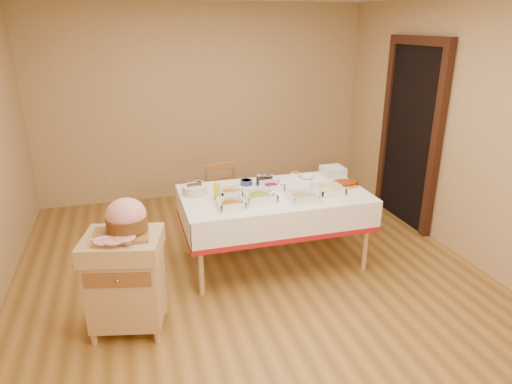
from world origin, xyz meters
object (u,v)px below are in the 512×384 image
(butcher_cart, at_px, (126,277))
(mustard_bottle, at_px, (217,191))
(plate_stack, at_px, (333,171))
(preserve_jar_right, at_px, (269,179))
(bread_basket, at_px, (195,190))
(brass_platter, at_px, (344,184))
(preserve_jar_left, at_px, (261,180))
(ham_on_board, at_px, (125,219))
(dining_chair, at_px, (225,202))
(dining_table, at_px, (274,208))

(butcher_cart, xyz_separation_m, mustard_bottle, (0.88, 0.71, 0.38))
(plate_stack, bearing_deg, preserve_jar_right, -176.23)
(bread_basket, xyz_separation_m, brass_platter, (1.51, -0.18, -0.03))
(plate_stack, height_order, brass_platter, plate_stack)
(bread_basket, bearing_deg, preserve_jar_left, 6.02)
(preserve_jar_right, bearing_deg, ham_on_board, -145.96)
(plate_stack, bearing_deg, mustard_bottle, -165.63)
(dining_chair, xyz_separation_m, preserve_jar_left, (0.29, -0.42, 0.38))
(mustard_bottle, relative_size, brass_platter, 0.62)
(plate_stack, bearing_deg, butcher_cart, -154.63)
(dining_table, xyz_separation_m, dining_chair, (-0.35, 0.67, -0.16))
(preserve_jar_right, relative_size, bread_basket, 0.45)
(dining_table, height_order, plate_stack, plate_stack)
(butcher_cart, distance_m, mustard_bottle, 1.20)
(preserve_jar_left, relative_size, plate_stack, 0.56)
(dining_table, relative_size, ham_on_board, 4.23)
(ham_on_board, height_order, brass_platter, ham_on_board)
(mustard_bottle, bearing_deg, preserve_jar_right, 26.00)
(dining_chair, distance_m, ham_on_board, 1.81)
(butcher_cart, bearing_deg, plate_stack, 25.37)
(butcher_cart, xyz_separation_m, preserve_jar_left, (1.40, 0.98, 0.35))
(ham_on_board, xyz_separation_m, preserve_jar_right, (1.45, 0.98, -0.14))
(ham_on_board, bearing_deg, mustard_bottle, 39.14)
(dining_chair, relative_size, ham_on_board, 2.00)
(preserve_jar_right, bearing_deg, dining_table, -97.56)
(plate_stack, bearing_deg, dining_table, -157.34)
(butcher_cart, relative_size, brass_platter, 2.59)
(dining_chair, bearing_deg, brass_platter, -31.48)
(butcher_cart, xyz_separation_m, dining_chair, (1.11, 1.41, -0.02))
(dining_table, height_order, ham_on_board, ham_on_board)
(dining_chair, bearing_deg, mustard_bottle, -108.29)
(ham_on_board, xyz_separation_m, plate_stack, (2.20, 1.03, -0.13))
(dining_table, relative_size, brass_platter, 5.74)
(ham_on_board, bearing_deg, plate_stack, 25.08)
(butcher_cart, xyz_separation_m, plate_stack, (2.24, 1.06, 0.34))
(dining_chair, height_order, mustard_bottle, mustard_bottle)
(dining_chair, bearing_deg, dining_table, -62.62)
(brass_platter, bearing_deg, preserve_jar_left, 162.89)
(brass_platter, bearing_deg, dining_table, 179.78)
(dining_table, distance_m, brass_platter, 0.78)
(mustard_bottle, xyz_separation_m, bread_basket, (-0.18, 0.20, -0.04))
(butcher_cart, height_order, plate_stack, plate_stack)
(mustard_bottle, bearing_deg, dining_table, 2.13)
(bread_basket, bearing_deg, butcher_cart, -127.53)
(dining_table, relative_size, plate_stack, 7.84)
(dining_chair, height_order, preserve_jar_left, preserve_jar_left)
(ham_on_board, bearing_deg, butcher_cart, -141.92)
(dining_table, relative_size, preserve_jar_right, 16.86)
(dining_table, height_order, bread_basket, bread_basket)
(preserve_jar_right, height_order, plate_stack, preserve_jar_right)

